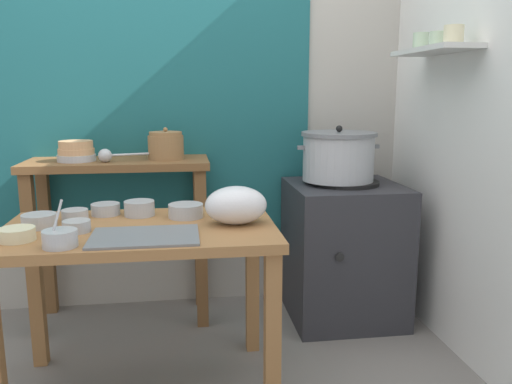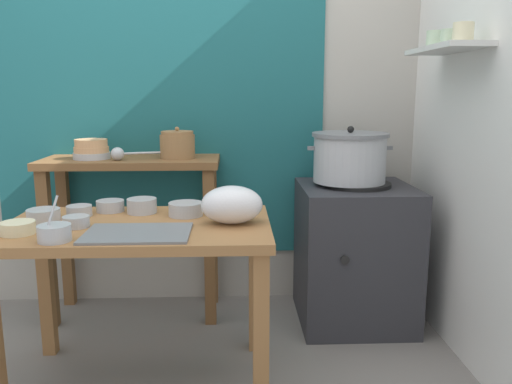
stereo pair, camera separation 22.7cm
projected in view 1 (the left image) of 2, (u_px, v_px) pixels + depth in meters
The scene contains 20 objects.
wall_back at pixel (185, 84), 2.97m from camera, with size 4.40×0.12×2.60m.
wall_right at pixel (485, 82), 2.29m from camera, with size 0.30×3.20×2.60m.
prep_table at pixel (141, 253), 2.10m from camera, with size 1.10×0.66×0.72m.
back_shelf_table at pixel (120, 201), 2.78m from camera, with size 0.96×0.40×0.90m.
stove_block at pixel (343, 250), 2.88m from camera, with size 0.60×0.61×0.78m.
steamer_pot at pixel (338, 156), 2.79m from camera, with size 0.46×0.41×0.30m.
clay_pot at pixel (166, 146), 2.76m from camera, with size 0.19×0.19×0.17m.
bowl_stack_enamel at pixel (76, 152), 2.69m from camera, with size 0.20×0.20×0.11m.
ladle at pixel (108, 155), 2.65m from camera, with size 0.29×0.11×0.07m.
serving_tray at pixel (145, 236), 1.92m from camera, with size 0.40×0.28×0.01m, color slate.
plastic_bag at pixel (236, 205), 2.11m from camera, with size 0.26×0.19×0.16m, color white.
prep_bowl_0 at pixel (39, 220), 2.07m from camera, with size 0.14×0.14×0.05m.
prep_bowl_1 at pixel (226, 205), 2.35m from camera, with size 0.14×0.14×0.05m.
prep_bowl_2 at pixel (139, 208), 2.26m from camera, with size 0.13×0.13×0.07m.
prep_bowl_3 at pixel (75, 215), 2.17m from camera, with size 0.11×0.11×0.05m.
prep_bowl_4 at pixel (17, 234), 1.88m from camera, with size 0.13×0.13×0.05m.
prep_bowl_5 at pixel (186, 210), 2.23m from camera, with size 0.15×0.15×0.06m.
prep_bowl_6 at pixel (60, 238), 1.80m from camera, with size 0.12×0.12×0.16m.
prep_bowl_7 at pixel (77, 226), 2.00m from camera, with size 0.11×0.11×0.05m.
prep_bowl_8 at pixel (106, 209), 2.28m from camera, with size 0.12×0.12×0.05m.
Camera 1 is at (0.05, -1.97, 1.25)m, focal length 36.09 mm.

